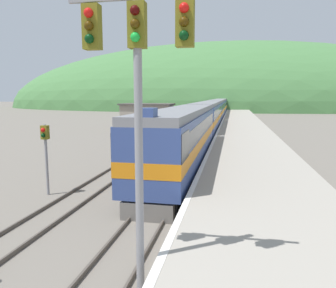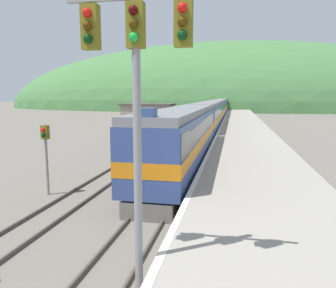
{
  "view_description": "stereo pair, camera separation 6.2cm",
  "coord_description": "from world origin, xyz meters",
  "px_view_note": "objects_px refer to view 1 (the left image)",
  "views": [
    {
      "loc": [
        3.39,
        -1.27,
        5.16
      ],
      "look_at": [
        -0.07,
        16.13,
        2.53
      ],
      "focal_mm": 35.0,
      "sensor_mm": 36.0,
      "label": 1
    },
    {
      "loc": [
        3.45,
        -1.26,
        5.16
      ],
      "look_at": [
        -0.07,
        16.13,
        2.53
      ],
      "focal_mm": 35.0,
      "sensor_mm": 36.0,
      "label": 2
    }
  ],
  "objects_px": {
    "carriage_fourth": "(221,106)",
    "carriage_fifth": "(223,104)",
    "carriage_third": "(216,110)",
    "signal_post_siding": "(45,145)",
    "carriage_second": "(208,117)",
    "signal_mast_main": "(138,73)",
    "express_train_lead_car": "(183,137)"
  },
  "relations": [
    {
      "from": "carriage_second",
      "to": "signal_post_siding",
      "type": "height_order",
      "value": "carriage_second"
    },
    {
      "from": "express_train_lead_car",
      "to": "carriage_second",
      "type": "relative_size",
      "value": 0.9
    },
    {
      "from": "carriage_third",
      "to": "carriage_fifth",
      "type": "xyz_separation_m",
      "value": [
        0.0,
        46.46,
        0.0
      ]
    },
    {
      "from": "carriage_second",
      "to": "carriage_fourth",
      "type": "bearing_deg",
      "value": 90.0
    },
    {
      "from": "express_train_lead_car",
      "to": "carriage_fourth",
      "type": "distance_m",
      "value": 68.77
    },
    {
      "from": "carriage_second",
      "to": "signal_post_siding",
      "type": "relative_size",
      "value": 6.04
    },
    {
      "from": "carriage_fourth",
      "to": "carriage_fifth",
      "type": "relative_size",
      "value": 1.0
    },
    {
      "from": "carriage_fourth",
      "to": "signal_post_siding",
      "type": "height_order",
      "value": "carriage_fourth"
    },
    {
      "from": "signal_mast_main",
      "to": "signal_post_siding",
      "type": "xyz_separation_m",
      "value": [
        -7.23,
        7.62,
        -3.02
      ]
    },
    {
      "from": "carriage_fourth",
      "to": "signal_post_siding",
      "type": "relative_size",
      "value": 6.04
    },
    {
      "from": "carriage_third",
      "to": "carriage_second",
      "type": "bearing_deg",
      "value": -90.0
    },
    {
      "from": "express_train_lead_car",
      "to": "carriage_second",
      "type": "height_order",
      "value": "express_train_lead_car"
    },
    {
      "from": "signal_post_siding",
      "to": "carriage_fourth",
      "type": "bearing_deg",
      "value": 85.45
    },
    {
      "from": "signal_post_siding",
      "to": "carriage_second",
      "type": "bearing_deg",
      "value": 78.4
    },
    {
      "from": "carriage_fifth",
      "to": "carriage_fourth",
      "type": "bearing_deg",
      "value": -90.0
    },
    {
      "from": "carriage_fourth",
      "to": "carriage_fifth",
      "type": "xyz_separation_m",
      "value": [
        0.0,
        23.23,
        0.0
      ]
    },
    {
      "from": "carriage_third",
      "to": "signal_post_siding",
      "type": "distance_m",
      "value": 52.99
    },
    {
      "from": "carriage_fourth",
      "to": "carriage_fifth",
      "type": "height_order",
      "value": "same"
    },
    {
      "from": "carriage_fourth",
      "to": "carriage_fifth",
      "type": "distance_m",
      "value": 23.23
    },
    {
      "from": "carriage_fifth",
      "to": "carriage_second",
      "type": "bearing_deg",
      "value": -90.0
    },
    {
      "from": "carriage_third",
      "to": "signal_mast_main",
      "type": "bearing_deg",
      "value": -88.87
    },
    {
      "from": "express_train_lead_car",
      "to": "carriage_fifth",
      "type": "bearing_deg",
      "value": 90.0
    },
    {
      "from": "express_train_lead_car",
      "to": "carriage_second",
      "type": "xyz_separation_m",
      "value": [
        0.0,
        22.31,
        -0.01
      ]
    },
    {
      "from": "express_train_lead_car",
      "to": "signal_mast_main",
      "type": "xyz_separation_m",
      "value": [
        1.19,
        -14.72,
        3.33
      ]
    },
    {
      "from": "carriage_third",
      "to": "signal_post_siding",
      "type": "relative_size",
      "value": 6.04
    },
    {
      "from": "express_train_lead_car",
      "to": "carriage_third",
      "type": "bearing_deg",
      "value": 90.0
    },
    {
      "from": "carriage_third",
      "to": "signal_post_siding",
      "type": "height_order",
      "value": "carriage_third"
    },
    {
      "from": "carriage_third",
      "to": "carriage_fourth",
      "type": "bearing_deg",
      "value": 90.0
    },
    {
      "from": "signal_mast_main",
      "to": "carriage_fourth",
      "type": "bearing_deg",
      "value": 90.82
    },
    {
      "from": "carriage_third",
      "to": "signal_post_siding",
      "type": "bearing_deg",
      "value": -96.55
    },
    {
      "from": "carriage_third",
      "to": "signal_mast_main",
      "type": "height_order",
      "value": "signal_mast_main"
    },
    {
      "from": "signal_mast_main",
      "to": "signal_post_siding",
      "type": "distance_m",
      "value": 10.93
    }
  ]
}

